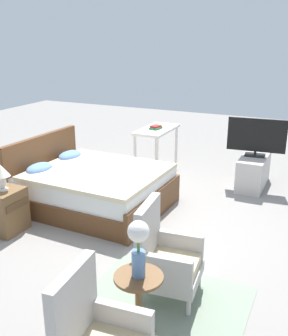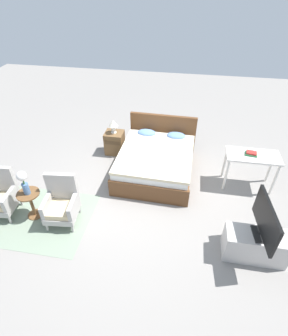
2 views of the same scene
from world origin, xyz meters
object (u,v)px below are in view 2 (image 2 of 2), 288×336
nightstand (115,143)px  tv_flatscreen (266,221)px  armchair_by_window_left (0,196)px  vanity_desk (252,160)px  side_table (31,202)px  book_stack (251,153)px  armchair_by_window_right (62,204)px  bed (156,160)px  table_lamp (113,125)px  flower_vase (23,181)px  tv_stand (255,245)px

nightstand → tv_flatscreen: (2.95, -2.53, 0.56)m
armchair_by_window_left → vanity_desk: (4.61, 1.56, 0.28)m
side_table → book_stack: (3.95, 1.57, 0.46)m
armchair_by_window_right → side_table: size_ratio=1.64×
armchair_by_window_left → armchair_by_window_right: bearing=-0.0°
armchair_by_window_right → side_table: armchair_by_window_right is taller
armchair_by_window_right → nightstand: bearing=81.4°
nightstand → armchair_by_window_right: bearing=-98.6°
bed → armchair_by_window_right: size_ratio=2.20×
armchair_by_window_left → side_table: armchair_by_window_left is taller
book_stack → vanity_desk: bearing=4.1°
side_table → nightstand: 2.51m
book_stack → armchair_by_window_left: bearing=-161.1°
table_lamp → vanity_desk: (3.07, -0.74, -0.11)m
flower_vase → tv_flatscreen: (3.89, -0.21, -0.01)m
table_lamp → tv_flatscreen: (2.95, -2.53, 0.07)m
book_stack → tv_stand: bearing=-92.2°
armchair_by_window_right → tv_stand: bearing=-3.9°
vanity_desk → bed: bearing=175.1°
armchair_by_window_left → tv_stand: (4.49, -0.23, -0.12)m
tv_flatscreen → armchair_by_window_left: bearing=177.1°
bed → table_lamp: size_ratio=6.13×
armchair_by_window_left → vanity_desk: 4.88m
tv_flatscreen → book_stack: bearing=87.9°
armchair_by_window_left → table_lamp: bearing=56.2°
armchair_by_window_left → tv_stand: bearing=-2.9°
flower_vase → table_lamp: 2.51m
armchair_by_window_right → vanity_desk: armchair_by_window_right is taller
tv_stand → side_table: bearing=176.9°
bed → vanity_desk: (1.95, -0.17, 0.36)m
table_lamp → tv_flatscreen: size_ratio=0.36×
table_lamp → nightstand: bearing=-90.0°
tv_flatscreen → book_stack: 1.79m
bed → nightstand: bearing=152.8°
tv_flatscreen → table_lamp: bearing=139.3°
flower_vase → side_table: bearing=0.0°
bed → tv_stand: bearing=-47.0°
armchair_by_window_left → book_stack: bearing=18.9°
armchair_by_window_left → tv_flatscreen: size_ratio=1.00×
bed → armchair_by_window_left: bed is taller
armchair_by_window_right → flower_vase: (-0.59, -0.01, 0.47)m
nightstand → vanity_desk: bearing=-13.6°
side_table → tv_flatscreen: bearing=-3.1°
tv_flatscreen → vanity_desk: bearing=86.2°
flower_vase → bed: bearing=40.3°
nightstand → table_lamp: size_ratio=1.69×
side_table → bed: bearing=40.3°
armchair_by_window_left → flower_vase: (0.60, -0.01, 0.47)m
flower_vase → tv_stand: flower_vase is taller
tv_flatscreen → tv_stand: bearing=-174.8°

